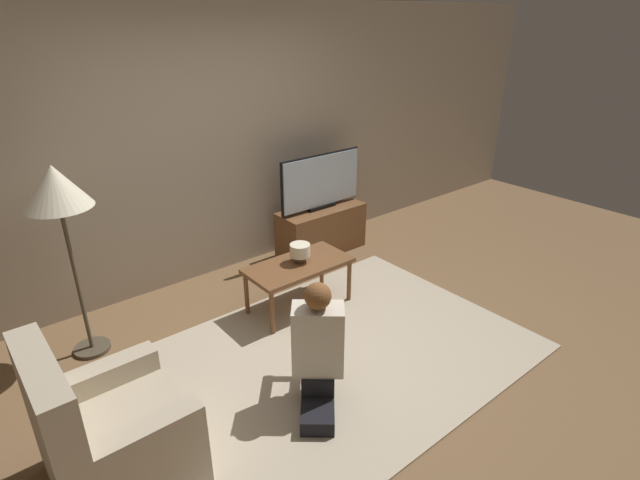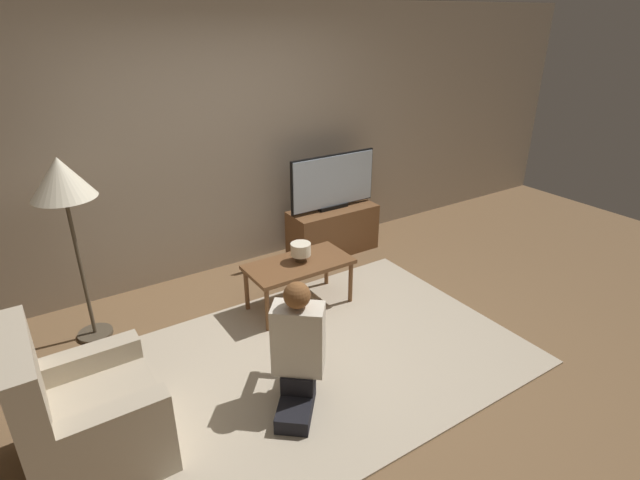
{
  "view_description": "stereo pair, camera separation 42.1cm",
  "coord_description": "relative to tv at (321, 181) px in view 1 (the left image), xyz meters",
  "views": [
    {
      "loc": [
        -2.13,
        -2.4,
        2.46
      ],
      "look_at": [
        0.35,
        0.64,
        0.68
      ],
      "focal_mm": 28.0,
      "sensor_mm": 36.0,
      "label": 1
    },
    {
      "loc": [
        -1.79,
        -2.65,
        2.46
      ],
      "look_at": [
        0.35,
        0.64,
        0.68
      ],
      "focal_mm": 28.0,
      "sensor_mm": 36.0,
      "label": 2
    }
  ],
  "objects": [
    {
      "name": "table_lamp",
      "position": [
        -0.89,
        -0.79,
        -0.27
      ],
      "size": [
        0.18,
        0.18,
        0.17
      ],
      "color": "#4C3823",
      "rests_on": "coffee_table"
    },
    {
      "name": "floor_lamp",
      "position": [
        -2.59,
        -0.26,
        0.5
      ],
      "size": [
        0.46,
        0.46,
        1.53
      ],
      "color": "#4C4233",
      "rests_on": "ground_plane"
    },
    {
      "name": "rug",
      "position": [
        -1.12,
        -1.56,
        -0.82
      ],
      "size": [
        2.96,
        2.13,
        0.02
      ],
      "color": "#BCAD93",
      "rests_on": "ground_plane"
    },
    {
      "name": "person_kneeling",
      "position": [
        -1.56,
        -1.86,
        -0.36
      ],
      "size": [
        0.67,
        0.74,
        0.93
      ],
      "rotation": [
        0.0,
        0.0,
        2.45
      ],
      "color": "black",
      "rests_on": "rug"
    },
    {
      "name": "wall_back",
      "position": [
        -1.12,
        0.37,
        0.48
      ],
      "size": [
        10.0,
        0.06,
        2.6
      ],
      "color": "tan",
      "rests_on": "ground_plane"
    },
    {
      "name": "armchair",
      "position": [
        -2.84,
        -1.63,
        -0.52
      ],
      "size": [
        0.73,
        0.76,
        0.95
      ],
      "rotation": [
        0.0,
        0.0,
        1.57
      ],
      "color": "#B7A88E",
      "rests_on": "ground_plane"
    },
    {
      "name": "tv",
      "position": [
        0.0,
        0.0,
        0.0
      ],
      "size": [
        1.04,
        0.08,
        0.6
      ],
      "color": "black",
      "rests_on": "tv_stand"
    },
    {
      "name": "ground_plane",
      "position": [
        -1.12,
        -1.56,
        -0.82
      ],
      "size": [
        10.0,
        10.0,
        0.0
      ],
      "primitive_type": "plane",
      "color": "brown"
    },
    {
      "name": "coffee_table",
      "position": [
        -0.92,
        -0.81,
        -0.42
      ],
      "size": [
        0.94,
        0.48,
        0.45
      ],
      "color": "brown",
      "rests_on": "ground_plane"
    },
    {
      "name": "tv_stand",
      "position": [
        0.0,
        -0.0,
        -0.56
      ],
      "size": [
        0.99,
        0.41,
        0.52
      ],
      "color": "brown",
      "rests_on": "ground_plane"
    }
  ]
}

